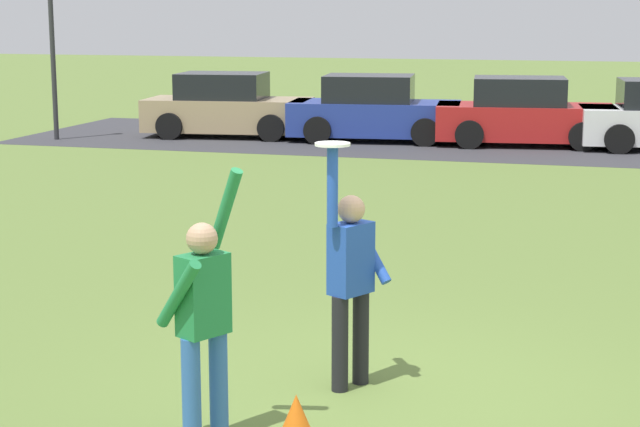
% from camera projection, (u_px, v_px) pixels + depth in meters
% --- Properties ---
extents(ground_plane, '(120.00, 120.00, 0.00)m').
position_uv_depth(ground_plane, '(374.00, 395.00, 8.83)').
color(ground_plane, olive).
extents(person_catcher, '(0.51, 0.59, 2.08)m').
position_uv_depth(person_catcher, '(351.00, 274.00, 8.83)').
color(person_catcher, black).
rests_on(person_catcher, ground_plane).
extents(person_defender, '(0.61, 0.66, 2.04)m').
position_uv_depth(person_defender, '(204.00, 313.00, 7.71)').
color(person_defender, '#3366B7').
rests_on(person_defender, ground_plane).
extents(frisbee_disc, '(0.29, 0.29, 0.02)m').
position_uv_depth(frisbee_disc, '(333.00, 144.00, 8.46)').
color(frisbee_disc, white).
rests_on(frisbee_disc, person_catcher).
extents(parked_car_tan, '(4.28, 2.40, 1.59)m').
position_uv_depth(parked_car_tan, '(227.00, 107.00, 26.65)').
color(parked_car_tan, tan).
rests_on(parked_car_tan, ground_plane).
extents(parked_car_blue, '(4.28, 2.40, 1.59)m').
position_uv_depth(parked_car_blue, '(373.00, 111.00, 25.76)').
color(parked_car_blue, '#233893').
rests_on(parked_car_blue, ground_plane).
extents(parked_car_red, '(4.28, 2.40, 1.59)m').
position_uv_depth(parked_car_red, '(523.00, 114.00, 24.92)').
color(parked_car_red, red).
rests_on(parked_car_red, ground_plane).
extents(parking_strip, '(27.88, 6.40, 0.01)m').
position_uv_depth(parking_strip, '(596.00, 147.00, 24.62)').
color(parking_strip, '#38383D').
rests_on(parking_strip, ground_plane).
extents(lamppost_by_lot, '(0.28, 0.28, 4.26)m').
position_uv_depth(lamppost_by_lot, '(52.00, 33.00, 25.63)').
color(lamppost_by_lot, '#2D2D33').
rests_on(lamppost_by_lot, ground_plane).
extents(field_cone_orange, '(0.26, 0.26, 0.32)m').
position_uv_depth(field_cone_orange, '(296.00, 415.00, 7.97)').
color(field_cone_orange, orange).
rests_on(field_cone_orange, ground_plane).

